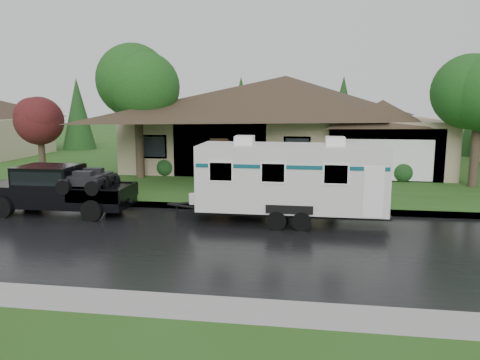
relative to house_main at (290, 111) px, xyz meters
name	(u,v)px	position (x,y,z in m)	size (l,w,h in m)	color
ground	(204,223)	(-2.29, -13.84, -3.59)	(140.00, 140.00, 0.00)	#274A17
road	(190,240)	(-2.29, -15.84, -3.59)	(140.00, 8.00, 0.01)	black
curb	(217,207)	(-2.29, -11.59, -3.52)	(140.00, 0.50, 0.15)	gray
lawn	(255,164)	(-2.29, 1.16, -3.52)	(140.00, 26.00, 0.15)	#274A17
house_main	(290,111)	(0.00, 0.00, 0.00)	(19.44, 10.80, 6.90)	gray
tree_left_green	(138,87)	(-7.71, -5.52, 1.33)	(4.15, 4.15, 6.87)	#382B1E
tree_red	(40,120)	(-13.00, -6.14, -0.39)	(2.67, 2.67, 4.41)	#382B1E
tree_right_green	(480,96)	(9.06, -5.71, 0.86)	(3.75, 3.75, 6.20)	#382B1E
shrub_row	(280,169)	(-0.29, -4.54, -2.94)	(13.60, 1.00, 1.00)	#143814
pickup_truck	(57,188)	(-8.12, -13.22, -2.62)	(5.46, 2.07, 1.82)	black
travel_trailer	(291,177)	(0.68, -13.22, -1.99)	(6.73, 2.37, 3.02)	silver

